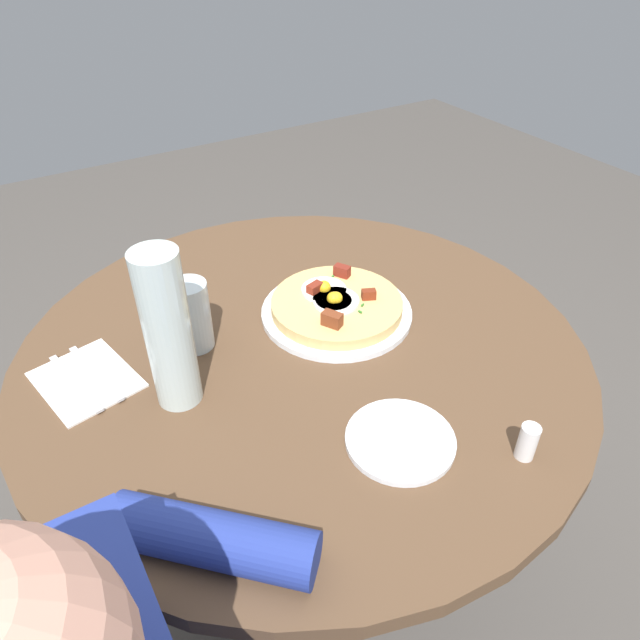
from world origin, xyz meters
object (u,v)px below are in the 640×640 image
object	(u,v)px
dining_table	(304,411)
breakfast_pizza	(336,304)
pizza_plate	(337,312)
water_glass	(191,316)
water_bottle	(168,331)
knife	(75,383)
fork	(96,373)
salt_shaker	(527,442)
bread_plate	(400,440)

from	to	relation	value
dining_table	breakfast_pizza	distance (m)	0.23
dining_table	pizza_plate	size ratio (longest dim) A/B	3.53
water_glass	water_bottle	size ratio (longest dim) A/B	0.48
pizza_plate	knife	size ratio (longest dim) A/B	1.62
fork	knife	xyz separation A→B (m)	(-0.01, 0.04, 0.00)
breakfast_pizza	water_bottle	xyz separation A→B (m)	(-0.06, 0.34, 0.11)
fork	salt_shaker	distance (m)	0.70
dining_table	water_glass	world-z (taller)	water_glass
bread_plate	knife	xyz separation A→B (m)	(0.38, 0.38, 0.00)
water_bottle	bread_plate	bearing A→B (deg)	-137.35
fork	water_glass	size ratio (longest dim) A/B	1.38
knife	salt_shaker	bearing A→B (deg)	-145.25
dining_table	water_bottle	distance (m)	0.39
bread_plate	dining_table	bearing A→B (deg)	1.22
breakfast_pizza	fork	world-z (taller)	breakfast_pizza
dining_table	bread_plate	xyz separation A→B (m)	(-0.28, -0.01, 0.18)
fork	dining_table	bearing A→B (deg)	-119.28
knife	water_glass	bearing A→B (deg)	-102.44
pizza_plate	knife	bearing A→B (deg)	82.96
fork	water_bottle	xyz separation A→B (m)	(-0.12, -0.10, 0.13)
bread_plate	water_glass	size ratio (longest dim) A/B	1.27
dining_table	water_glass	size ratio (longest dim) A/B	7.85
dining_table	breakfast_pizza	world-z (taller)	breakfast_pizza
bread_plate	fork	size ratio (longest dim) A/B	0.92
water_glass	knife	bearing A→B (deg)	89.30
breakfast_pizza	salt_shaker	size ratio (longest dim) A/B	4.29
water_bottle	salt_shaker	bearing A→B (deg)	-134.80
water_bottle	dining_table	bearing A→B (deg)	-86.45
salt_shaker	pizza_plate	bearing A→B (deg)	5.60
knife	water_glass	xyz separation A→B (m)	(-0.00, -0.21, 0.06)
dining_table	breakfast_pizza	size ratio (longest dim) A/B	4.06
knife	water_glass	world-z (taller)	water_glass
pizza_plate	knife	xyz separation A→B (m)	(0.06, 0.48, 0.00)
bread_plate	salt_shaker	world-z (taller)	salt_shaker
dining_table	water_bottle	bearing A→B (deg)	93.55
fork	water_bottle	distance (m)	0.21
breakfast_pizza	water_bottle	distance (m)	0.36
fork	water_glass	xyz separation A→B (m)	(-0.01, -0.18, 0.06)
bread_plate	knife	size ratio (longest dim) A/B	0.92
dining_table	breakfast_pizza	bearing A→B (deg)	-66.75
pizza_plate	water_glass	distance (m)	0.28
fork	water_bottle	world-z (taller)	water_bottle
pizza_plate	salt_shaker	bearing A→B (deg)	-174.40
bread_plate	water_bottle	xyz separation A→B (m)	(0.27, 0.24, 0.13)
pizza_plate	fork	world-z (taller)	pizza_plate
dining_table	fork	size ratio (longest dim) A/B	5.70
bread_plate	water_bottle	bearing A→B (deg)	42.65
fork	water_glass	bearing A→B (deg)	-104.95
breakfast_pizza	water_glass	distance (m)	0.28
knife	salt_shaker	xyz separation A→B (m)	(-0.50, -0.52, 0.02)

